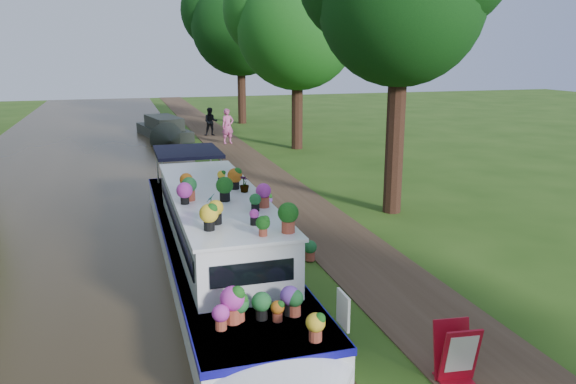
{
  "coord_description": "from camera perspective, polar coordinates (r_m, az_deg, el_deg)",
  "views": [
    {
      "loc": [
        -4.14,
        -12.21,
        4.88
      ],
      "look_at": [
        -0.06,
        1.4,
        1.3
      ],
      "focal_mm": 35.0,
      "sensor_mm": 36.0,
      "label": 1
    }
  ],
  "objects": [
    {
      "name": "verge_plant",
      "position": [
        18.02,
        -2.67,
        -0.79
      ],
      "size": [
        0.54,
        0.51,
        0.48
      ],
      "primitive_type": "imported",
      "rotation": [
        0.0,
        0.0,
        0.39
      ],
      "color": "#3B7021",
      "rests_on": "ground"
    },
    {
      "name": "tree_near_far",
      "position": [
        39.21,
        -4.93,
        17.26
      ],
      "size": [
        7.59,
        7.26,
        10.3
      ],
      "color": "black",
      "rests_on": "ground"
    },
    {
      "name": "towpath",
      "position": [
        14.19,
        6.55,
        -6.01
      ],
      "size": [
        2.2,
        100.0,
        0.03
      ],
      "primitive_type": "cube",
      "color": "#422F1E",
      "rests_on": "ground"
    },
    {
      "name": "ground",
      "position": [
        13.78,
        1.93,
        -6.6
      ],
      "size": [
        100.0,
        100.0,
        0.0
      ],
      "primitive_type": "plane",
      "color": "#274812",
      "rests_on": "ground"
    },
    {
      "name": "pedestrian_dark",
      "position": [
        33.43,
        -7.85,
        7.09
      ],
      "size": [
        0.89,
        0.75,
        1.64
      ],
      "primitive_type": "imported",
      "rotation": [
        0.0,
        0.0,
        -0.17
      ],
      "color": "black",
      "rests_on": "towpath"
    },
    {
      "name": "plant_boat",
      "position": [
        12.59,
        -7.19,
        -4.63
      ],
      "size": [
        2.29,
        13.52,
        2.29
      ],
      "color": "white",
      "rests_on": "canal_water"
    },
    {
      "name": "tree_near_mid",
      "position": [
        28.66,
        0.89,
        17.26
      ],
      "size": [
        6.9,
        6.6,
        9.4
      ],
      "color": "black",
      "rests_on": "ground"
    },
    {
      "name": "sandwich_board",
      "position": [
        9.12,
        16.71,
        -15.61
      ],
      "size": [
        0.59,
        0.51,
        0.92
      ],
      "rotation": [
        0.0,
        0.0,
        -0.11
      ],
      "color": "#A80C1D",
      "rests_on": "towpath"
    },
    {
      "name": "second_boat",
      "position": [
        33.11,
        -12.47,
        6.22
      ],
      "size": [
        2.88,
        6.68,
        1.24
      ],
      "rotation": [
        0.0,
        0.0,
        0.19
      ],
      "color": "black",
      "rests_on": "canal_water"
    },
    {
      "name": "canal_water",
      "position": [
        13.28,
        -23.76,
        -8.64
      ],
      "size": [
        10.0,
        100.0,
        0.02
      ],
      "primitive_type": "cube",
      "color": "#2E2414",
      "rests_on": "ground"
    },
    {
      "name": "pedestrian_pink",
      "position": [
        30.43,
        -6.15,
        6.67
      ],
      "size": [
        0.76,
        0.59,
        1.87
      ],
      "primitive_type": "imported",
      "rotation": [
        0.0,
        0.0,
        0.22
      ],
      "color": "#CF5570",
      "rests_on": "towpath"
    }
  ]
}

